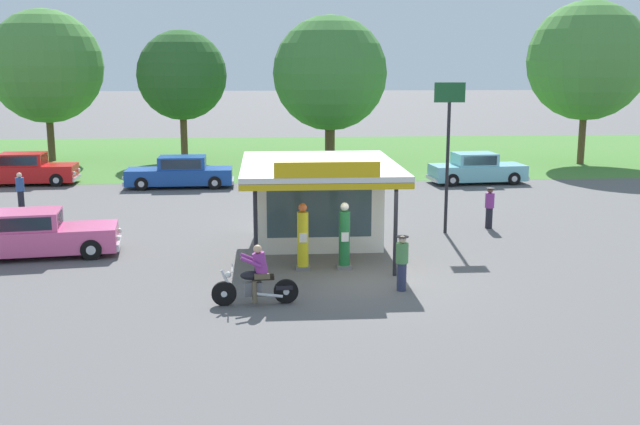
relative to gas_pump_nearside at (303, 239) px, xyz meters
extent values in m
plane|color=#5B5959|center=(1.85, -1.28, -0.93)|extent=(300.00, 300.00, 0.00)
cube|color=#477A33|center=(1.85, 28.72, -0.93)|extent=(120.00, 24.00, 0.01)
cube|color=silver|center=(0.63, 3.34, 0.48)|extent=(4.24, 3.14, 2.82)
cube|color=#384C56|center=(0.63, 1.79, 0.53)|extent=(3.39, 0.05, 1.80)
cube|color=silver|center=(0.63, 1.93, 1.97)|extent=(4.94, 6.45, 0.16)
cube|color=gold|center=(0.63, 1.93, 1.79)|extent=(4.94, 6.45, 0.18)
cube|color=gold|center=(0.63, -1.26, 2.27)|extent=(2.97, 0.08, 0.44)
cylinder|color=black|center=(2.65, -0.89, 0.48)|extent=(0.12, 0.12, 2.82)
cylinder|color=black|center=(-1.39, -0.89, 0.48)|extent=(0.12, 0.12, 2.82)
cube|color=slate|center=(0.00, 0.00, -0.88)|extent=(0.44, 0.44, 0.10)
cylinder|color=yellow|center=(0.00, 0.00, 0.00)|extent=(0.34, 0.34, 1.66)
cube|color=white|center=(0.00, -0.18, 0.08)|extent=(0.22, 0.02, 0.28)
sphere|color=orange|center=(0.00, 0.00, 0.97)|extent=(0.26, 0.26, 0.26)
cube|color=slate|center=(1.25, 0.00, -0.88)|extent=(0.44, 0.44, 0.10)
cylinder|color=#1E6B33|center=(1.25, 0.00, 0.00)|extent=(0.34, 0.34, 1.66)
cube|color=white|center=(1.25, -0.18, 0.08)|extent=(0.22, 0.02, 0.28)
sphere|color=white|center=(1.25, 0.00, 0.97)|extent=(0.26, 0.26, 0.26)
cylinder|color=black|center=(-2.19, -3.30, -0.61)|extent=(0.64, 0.13, 0.64)
cylinder|color=silver|center=(-2.19, -3.30, -0.61)|extent=(0.17, 0.13, 0.16)
cylinder|color=black|center=(-0.60, -3.23, -0.61)|extent=(0.64, 0.13, 0.64)
cylinder|color=silver|center=(-0.60, -3.23, -0.61)|extent=(0.17, 0.13, 0.16)
ellipsoid|color=black|center=(-1.49, -3.27, -0.15)|extent=(0.57, 0.27, 0.24)
cube|color=#59595E|center=(-1.44, -3.26, -0.51)|extent=(0.45, 0.26, 0.36)
cube|color=black|center=(-1.14, -3.25, -0.21)|extent=(0.49, 0.28, 0.10)
cylinder|color=silver|center=(-2.09, -3.29, -0.33)|extent=(0.37, 0.09, 0.71)
cylinder|color=silver|center=(-1.97, -3.29, 0.05)|extent=(0.07, 0.70, 0.04)
sphere|color=silver|center=(-2.07, -3.29, -0.11)|extent=(0.16, 0.16, 0.16)
cube|color=black|center=(-0.65, -3.23, -0.49)|extent=(0.45, 0.20, 0.12)
cylinder|color=silver|center=(-1.04, -3.39, -0.65)|extent=(0.71, 0.11, 0.18)
cube|color=brown|center=(-1.21, -3.25, -0.15)|extent=(0.42, 0.36, 0.14)
cylinder|color=brown|center=(-1.41, -3.42, -0.55)|extent=(0.13, 0.24, 0.56)
cylinder|color=brown|center=(-1.42, -3.10, -0.55)|extent=(0.13, 0.24, 0.56)
cylinder|color=#8C338C|center=(-1.25, -3.26, 0.17)|extent=(0.43, 0.34, 0.60)
sphere|color=tan|center=(-1.31, -3.26, 0.54)|extent=(0.22, 0.22, 0.22)
cylinder|color=#8C338C|center=(-1.49, -3.47, 0.25)|extent=(0.54, 0.11, 0.31)
cylinder|color=#8C338C|center=(-1.50, -3.07, 0.25)|extent=(0.54, 0.11, 0.31)
cube|color=#E55993|center=(-8.35, 2.17, -0.37)|extent=(5.00, 2.39, 0.76)
cube|color=#E55993|center=(-8.75, 2.12, 0.28)|extent=(2.31, 1.82, 0.56)
cube|color=#283847|center=(-7.72, 2.26, 0.28)|extent=(0.22, 1.37, 0.44)
cube|color=#283847|center=(-8.85, 2.87, 0.28)|extent=(1.79, 0.27, 0.42)
cube|color=#283847|center=(-8.65, 1.36, 0.28)|extent=(1.79, 0.27, 0.42)
cube|color=silver|center=(-5.94, 2.50, -0.63)|extent=(0.34, 1.68, 0.18)
sphere|color=white|center=(-6.01, 3.06, -0.33)|extent=(0.18, 0.18, 0.18)
sphere|color=white|center=(-5.85, 1.94, -0.33)|extent=(0.18, 0.18, 0.18)
cylinder|color=black|center=(-6.84, 3.21, -0.60)|extent=(0.68, 0.29, 0.66)
cylinder|color=silver|center=(-6.84, 3.21, -0.60)|extent=(0.32, 0.26, 0.30)
cylinder|color=black|center=(-6.62, 1.57, -0.60)|extent=(0.68, 0.29, 0.66)
cylinder|color=silver|center=(-6.62, 1.57, -0.60)|extent=(0.32, 0.26, 0.30)
cube|color=#19479E|center=(-5.39, 15.55, -0.37)|extent=(5.26, 1.92, 0.76)
cube|color=#19479E|center=(-5.24, 15.55, 0.32)|extent=(2.33, 1.64, 0.61)
cube|color=#283847|center=(-6.36, 15.52, 0.32)|extent=(0.07, 1.40, 0.49)
cube|color=#283847|center=(-5.22, 14.77, 0.32)|extent=(1.95, 0.07, 0.47)
cube|color=#283847|center=(-5.26, 16.33, 0.32)|extent=(1.95, 0.07, 0.47)
cube|color=silver|center=(-8.03, 15.49, -0.63)|extent=(0.16, 1.71, 0.18)
cube|color=silver|center=(-2.75, 15.61, -0.63)|extent=(0.16, 1.71, 0.18)
sphere|color=white|center=(-8.03, 14.91, -0.33)|extent=(0.18, 0.18, 0.18)
sphere|color=white|center=(-8.06, 16.06, -0.33)|extent=(0.18, 0.18, 0.18)
cylinder|color=black|center=(-7.15, 14.67, -0.60)|extent=(0.66, 0.21, 0.66)
cylinder|color=silver|center=(-7.15, 14.67, -0.60)|extent=(0.30, 0.23, 0.30)
cylinder|color=black|center=(-7.19, 16.35, -0.60)|extent=(0.66, 0.21, 0.66)
cylinder|color=silver|center=(-7.19, 16.35, -0.60)|extent=(0.30, 0.23, 0.30)
cylinder|color=black|center=(-3.60, 14.75, -0.60)|extent=(0.66, 0.21, 0.66)
cylinder|color=silver|center=(-3.60, 14.75, -0.60)|extent=(0.30, 0.23, 0.30)
cylinder|color=black|center=(-3.64, 16.43, -0.60)|extent=(0.66, 0.21, 0.66)
cylinder|color=silver|center=(-3.64, 16.43, -0.60)|extent=(0.30, 0.23, 0.30)
cube|color=#7AC6D1|center=(9.83, 15.72, -0.36)|extent=(4.93, 2.24, 0.79)
cube|color=#7AC6D1|center=(9.66, 15.70, 0.34)|extent=(2.19, 1.80, 0.61)
cube|color=#283847|center=(10.67, 15.79, 0.34)|extent=(0.16, 1.44, 0.49)
cube|color=#283847|center=(9.59, 16.50, 0.34)|extent=(1.75, 0.18, 0.47)
cube|color=#283847|center=(9.73, 14.90, 0.34)|extent=(1.75, 0.18, 0.47)
cube|color=silver|center=(12.25, 15.92, -0.63)|extent=(0.27, 1.76, 0.18)
cube|color=silver|center=(7.41, 15.51, -0.63)|extent=(0.27, 1.76, 0.18)
sphere|color=white|center=(12.21, 16.51, -0.32)|extent=(0.18, 0.18, 0.18)
sphere|color=white|center=(12.31, 15.33, -0.32)|extent=(0.18, 0.18, 0.18)
cylinder|color=black|center=(11.39, 16.71, -0.60)|extent=(0.67, 0.25, 0.66)
cylinder|color=silver|center=(11.39, 16.71, -0.60)|extent=(0.31, 0.24, 0.30)
cylinder|color=black|center=(11.53, 14.99, -0.60)|extent=(0.67, 0.25, 0.66)
cylinder|color=silver|center=(11.53, 14.99, -0.60)|extent=(0.31, 0.24, 0.30)
cylinder|color=black|center=(8.14, 16.44, -0.60)|extent=(0.67, 0.25, 0.66)
cylinder|color=silver|center=(8.14, 16.44, -0.60)|extent=(0.31, 0.24, 0.30)
cylinder|color=black|center=(8.28, 14.72, -0.60)|extent=(0.67, 0.25, 0.66)
cylinder|color=silver|center=(8.28, 14.72, -0.60)|extent=(0.31, 0.24, 0.30)
cube|color=red|center=(-13.32, 16.98, -0.34)|extent=(5.01, 2.04, 0.83)
cube|color=red|center=(-13.45, 16.97, 0.38)|extent=(2.23, 1.71, 0.62)
cube|color=#283847|center=(-12.39, 17.02, 0.38)|extent=(0.10, 1.44, 0.49)
cube|color=#283847|center=(-13.49, 17.77, 0.38)|extent=(1.84, 0.10, 0.47)
cube|color=#283847|center=(-13.42, 16.18, 0.38)|extent=(1.84, 0.10, 0.47)
cube|color=silver|center=(-10.83, 17.08, -0.63)|extent=(0.19, 1.75, 0.18)
sphere|color=white|center=(-10.84, 17.67, -0.30)|extent=(0.18, 0.18, 0.18)
sphere|color=white|center=(-10.79, 16.49, -0.30)|extent=(0.18, 0.18, 0.18)
cylinder|color=black|center=(-11.68, 17.90, -0.60)|extent=(0.67, 0.23, 0.66)
cylinder|color=silver|center=(-11.68, 17.90, -0.60)|extent=(0.31, 0.23, 0.30)
cylinder|color=black|center=(-11.61, 16.19, -0.60)|extent=(0.67, 0.23, 0.66)
cylinder|color=silver|center=(-11.61, 16.19, -0.60)|extent=(0.31, 0.23, 0.30)
cube|color=#2D844C|center=(1.27, 14.32, -0.38)|extent=(4.77, 2.21, 0.74)
cube|color=#2D844C|center=(1.00, 14.35, 0.28)|extent=(2.24, 1.77, 0.58)
cube|color=#283847|center=(2.03, 14.26, 0.28)|extent=(0.16, 1.40, 0.46)
cube|color=#283847|center=(1.07, 15.12, 0.28)|extent=(1.79, 0.19, 0.44)
cube|color=#283847|center=(0.93, 13.57, 0.28)|extent=(1.79, 0.19, 0.44)
cube|color=silver|center=(3.60, 14.12, -0.63)|extent=(0.27, 1.72, 0.18)
cube|color=silver|center=(-1.06, 14.53, -0.63)|extent=(0.27, 1.72, 0.18)
sphere|color=white|center=(3.67, 14.69, -0.34)|extent=(0.18, 0.18, 0.18)
sphere|color=white|center=(3.56, 13.54, -0.34)|extent=(0.18, 0.18, 0.18)
cylinder|color=black|center=(2.91, 15.02, -0.60)|extent=(0.68, 0.26, 0.66)
cylinder|color=silver|center=(2.91, 15.02, -0.60)|extent=(0.32, 0.25, 0.30)
cylinder|color=black|center=(2.76, 13.35, -0.60)|extent=(0.68, 0.26, 0.66)
cylinder|color=silver|center=(2.76, 13.35, -0.60)|extent=(0.32, 0.25, 0.30)
cylinder|color=black|center=(-0.22, 15.30, -0.60)|extent=(0.68, 0.26, 0.66)
cylinder|color=silver|center=(-0.22, 15.30, -0.60)|extent=(0.32, 0.25, 0.30)
cylinder|color=black|center=(-0.37, 13.62, -0.60)|extent=(0.68, 0.26, 0.66)
cylinder|color=silver|center=(-0.37, 13.62, -0.60)|extent=(0.32, 0.25, 0.30)
cylinder|color=#2D3351|center=(2.58, -2.34, -0.54)|extent=(0.26, 0.26, 0.78)
cylinder|color=#4C8C4C|center=(2.58, -2.34, 0.12)|extent=(0.34, 0.34, 0.55)
sphere|color=beige|center=(2.58, -2.34, 0.51)|extent=(0.21, 0.21, 0.21)
cylinder|color=black|center=(2.58, -2.34, 0.58)|extent=(0.34, 0.34, 0.02)
cylinder|color=black|center=(-11.45, 10.15, -0.53)|extent=(0.26, 0.26, 0.80)
cylinder|color=#2D4C8C|center=(-11.45, 10.15, 0.16)|extent=(0.34, 0.34, 0.57)
sphere|color=beige|center=(-11.45, 10.15, 0.55)|extent=(0.22, 0.22, 0.22)
cylinder|color=black|center=(7.27, 5.15, -0.54)|extent=(0.26, 0.26, 0.79)
cylinder|color=#8C338C|center=(7.27, 5.15, 0.13)|extent=(0.34, 0.34, 0.56)
sphere|color=brown|center=(7.27, 5.15, 0.52)|extent=(0.21, 0.21, 0.21)
cylinder|color=black|center=(7.27, 5.15, 0.59)|extent=(0.34, 0.34, 0.02)
cylinder|color=brown|center=(18.31, 22.64, 0.86)|extent=(0.42, 0.42, 3.57)
sphere|color=#4C893D|center=(18.31, 22.64, 5.33)|extent=(7.15, 7.15, 7.15)
sphere|color=#4C893D|center=(18.62, 21.86, 4.61)|extent=(4.80, 4.80, 4.80)
cylinder|color=brown|center=(2.91, 24.21, 0.52)|extent=(0.61, 0.61, 2.90)
sphere|color=#427F38|center=(2.91, 24.21, 4.58)|extent=(6.97, 6.97, 6.97)
cylinder|color=brown|center=(-14.67, 26.59, 0.71)|extent=(0.45, 0.45, 3.28)
sphere|color=#4C893D|center=(-14.67, 26.59, 4.99)|extent=(7.04, 7.04, 7.04)
cylinder|color=brown|center=(-6.25, 26.12, 0.71)|extent=(0.43, 0.43, 3.27)
sphere|color=#2D6028|center=(-6.25, 26.12, 4.44)|extent=(5.60, 5.60, 5.60)
sphere|color=#2D6028|center=(-5.69, 26.18, 3.88)|extent=(3.78, 3.78, 3.78)
cylinder|color=black|center=(5.45, 4.50, 1.44)|extent=(0.12, 0.12, 4.74)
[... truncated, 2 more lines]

